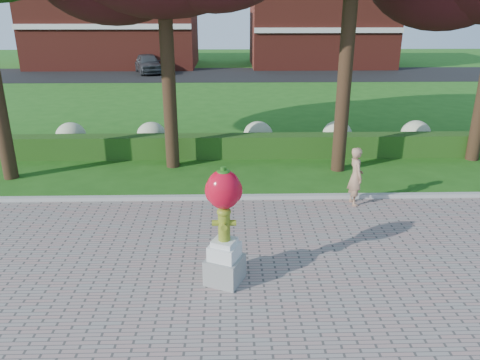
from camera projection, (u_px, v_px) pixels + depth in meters
The scene contains 10 objects.
ground at pixel (234, 254), 10.29m from camera, with size 100.00×100.00×0.00m, color #225A16.
curb at pixel (233, 198), 13.07m from camera, with size 40.00×0.18×0.15m, color #ADADA5.
lawn_hedge at pixel (232, 146), 16.70m from camera, with size 24.00×0.70×0.80m, color #244E16.
hydrangea_row at pixel (247, 135), 17.59m from camera, with size 20.10×1.10×0.99m.
street at pixel (230, 74), 36.48m from camera, with size 50.00×8.00×0.02m, color black.
building_left at pixel (114, 24), 40.64m from camera, with size 14.00×8.00×7.00m, color maroon.
building_right at pixel (320, 28), 41.16m from camera, with size 12.00×8.00×6.40m, color maroon.
hydrant_sculpture at pixel (224, 223), 8.76m from camera, with size 0.85×0.85×2.38m.
woman at pixel (356, 176), 12.50m from camera, with size 0.58×0.38×1.60m, color tan.
parked_car at pixel (148, 63), 37.04m from camera, with size 1.79×4.44×1.51m, color #43474B.
Camera 1 is at (-0.10, -9.06, 5.15)m, focal length 35.00 mm.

